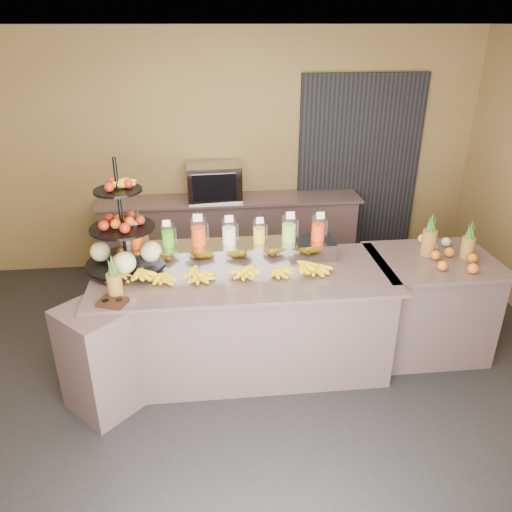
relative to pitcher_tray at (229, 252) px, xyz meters
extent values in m
plane|color=black|center=(0.10, -0.58, -1.01)|extent=(6.00, 6.00, 0.00)
cube|color=olive|center=(0.10, 1.93, 0.39)|extent=(6.00, 0.02, 2.80)
cube|color=silver|center=(0.10, -0.58, 1.80)|extent=(6.00, 5.00, 0.02)
cube|color=black|center=(1.70, 1.88, 0.19)|extent=(1.50, 0.06, 2.20)
cube|color=#8A6764|center=(0.10, -0.28, -0.56)|extent=(2.40, 0.90, 0.90)
cube|color=#8A6764|center=(0.10, -0.28, -0.09)|extent=(2.50, 1.00, 0.03)
cube|color=#8A6764|center=(-1.05, -0.68, -0.56)|extent=(0.71, 0.71, 0.90)
cube|color=#8A6764|center=(1.80, -0.18, -0.56)|extent=(1.00, 0.80, 0.90)
cube|color=#8A6764|center=(1.80, -0.18, -0.09)|extent=(1.08, 0.88, 0.03)
cube|color=#8A6764|center=(0.10, 1.67, -0.56)|extent=(3.00, 0.50, 0.90)
cube|color=#8A6764|center=(0.10, 1.67, -0.09)|extent=(3.10, 0.55, 0.03)
cube|color=gray|center=(0.00, 0.00, 0.00)|extent=(1.85, 0.30, 0.15)
cylinder|color=silver|center=(-0.78, 0.00, 0.18)|extent=(0.11, 0.11, 0.21)
cylinder|color=#D44000|center=(-0.78, 0.00, 0.15)|extent=(0.11, 0.11, 0.14)
cylinder|color=gray|center=(-0.79, 0.01, 0.23)|extent=(0.01, 0.01, 0.24)
cube|color=white|center=(-0.78, -0.05, 0.31)|extent=(0.07, 0.02, 0.06)
cylinder|color=silver|center=(-0.52, 0.00, 0.18)|extent=(0.11, 0.11, 0.20)
cylinder|color=#2BA806|center=(-0.52, 0.00, 0.14)|extent=(0.10, 0.10, 0.14)
cylinder|color=gray|center=(-0.53, 0.01, 0.22)|extent=(0.01, 0.01, 0.24)
cube|color=white|center=(-0.52, -0.05, 0.31)|extent=(0.06, 0.02, 0.06)
cylinder|color=silver|center=(-0.26, 0.00, 0.20)|extent=(0.13, 0.13, 0.24)
cylinder|color=#DC3900|center=(-0.26, 0.00, 0.16)|extent=(0.12, 0.12, 0.16)
cylinder|color=gray|center=(-0.28, 0.01, 0.25)|extent=(0.01, 0.01, 0.28)
cube|color=white|center=(-0.26, -0.06, 0.35)|extent=(0.08, 0.02, 0.07)
cylinder|color=silver|center=(0.00, 0.00, 0.19)|extent=(0.12, 0.12, 0.22)
cylinder|color=silver|center=(0.00, 0.00, 0.15)|extent=(0.11, 0.11, 0.15)
cylinder|color=gray|center=(-0.02, 0.01, 0.24)|extent=(0.01, 0.01, 0.26)
cube|color=white|center=(0.00, -0.06, 0.33)|extent=(0.07, 0.02, 0.06)
cylinder|color=silver|center=(0.26, 0.00, 0.17)|extent=(0.11, 0.11, 0.20)
cylinder|color=gold|center=(0.26, 0.00, 0.14)|extent=(0.10, 0.10, 0.14)
cylinder|color=gray|center=(0.25, 0.01, 0.22)|extent=(0.01, 0.01, 0.23)
cube|color=white|center=(0.26, -0.05, 0.30)|extent=(0.06, 0.02, 0.05)
cylinder|color=silver|center=(0.52, 0.00, 0.19)|extent=(0.13, 0.13, 0.23)
cylinder|color=#8BD344|center=(0.52, 0.00, 0.15)|extent=(0.12, 0.12, 0.16)
cylinder|color=gray|center=(0.50, 0.01, 0.24)|extent=(0.01, 0.01, 0.27)
cube|color=white|center=(0.52, -0.06, 0.34)|extent=(0.07, 0.02, 0.06)
cylinder|color=silver|center=(0.78, 0.00, 0.19)|extent=(0.12, 0.12, 0.22)
cylinder|color=#E73100|center=(0.78, 0.00, 0.15)|extent=(0.11, 0.11, 0.15)
cylinder|color=gray|center=(0.76, 0.01, 0.24)|extent=(0.01, 0.01, 0.26)
cube|color=white|center=(0.78, -0.06, 0.33)|extent=(0.07, 0.02, 0.06)
ellipsoid|color=yellow|center=(-0.89, -0.32, -0.03)|extent=(0.22, 0.17, 0.09)
ellipsoid|color=yellow|center=(-0.56, -0.32, -0.03)|extent=(0.22, 0.17, 0.09)
ellipsoid|color=yellow|center=(-0.24, -0.32, -0.03)|extent=(0.22, 0.17, 0.09)
ellipsoid|color=yellow|center=(0.08, -0.32, -0.03)|extent=(0.22, 0.17, 0.09)
ellipsoid|color=yellow|center=(0.41, -0.32, -0.03)|extent=(0.22, 0.17, 0.09)
ellipsoid|color=yellow|center=(0.73, -0.32, -0.03)|extent=(0.22, 0.17, 0.09)
ellipsoid|color=yellow|center=(-0.73, -0.32, 0.04)|extent=(0.18, 0.15, 0.08)
ellipsoid|color=yellow|center=(-0.29, -0.32, 0.04)|extent=(0.18, 0.15, 0.08)
ellipsoid|color=yellow|center=(0.14, -0.32, 0.04)|extent=(0.18, 0.15, 0.08)
ellipsoid|color=yellow|center=(0.57, -0.32, 0.04)|extent=(0.18, 0.15, 0.08)
cylinder|color=black|center=(-0.87, -0.08, 0.40)|extent=(0.03, 0.03, 0.95)
cylinder|color=black|center=(-0.87, -0.08, -0.02)|extent=(0.74, 0.74, 0.02)
cylinder|color=black|center=(-0.87, -0.08, 0.30)|extent=(0.58, 0.58, 0.02)
cylinder|color=black|center=(-0.87, -0.08, 0.61)|extent=(0.42, 0.42, 0.02)
sphere|color=#C5C889|center=(-0.66, -0.08, 0.08)|extent=(0.18, 0.18, 0.18)
sphere|color=#99200D|center=(-0.73, -0.08, 0.35)|extent=(0.08, 0.08, 0.08)
sphere|color=orange|center=(-0.98, -0.08, 0.04)|extent=(0.10, 0.10, 0.10)
cube|color=black|center=(-0.91, -0.67, -0.06)|extent=(0.24, 0.21, 0.03)
cylinder|color=brown|center=(-0.90, -0.56, 0.02)|extent=(0.11, 0.11, 0.19)
cone|color=#214617|center=(-0.90, -0.56, 0.20)|extent=(0.06, 0.06, 0.16)
cylinder|color=brown|center=(-0.78, 0.15, 0.06)|extent=(0.15, 0.15, 0.28)
cone|color=#214617|center=(-0.78, 0.15, 0.28)|extent=(0.07, 0.07, 0.16)
cylinder|color=brown|center=(1.77, -0.08, 0.04)|extent=(0.13, 0.13, 0.23)
cylinder|color=brown|center=(2.09, -0.18, 0.02)|extent=(0.12, 0.12, 0.19)
ellipsoid|color=orange|center=(1.92, -0.32, -0.03)|extent=(0.35, 0.23, 0.09)
cube|color=gray|center=(-0.08, 1.67, 0.13)|extent=(0.64, 0.46, 0.41)
camera|label=1|loc=(-0.19, -3.96, 1.83)|focal=35.00mm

